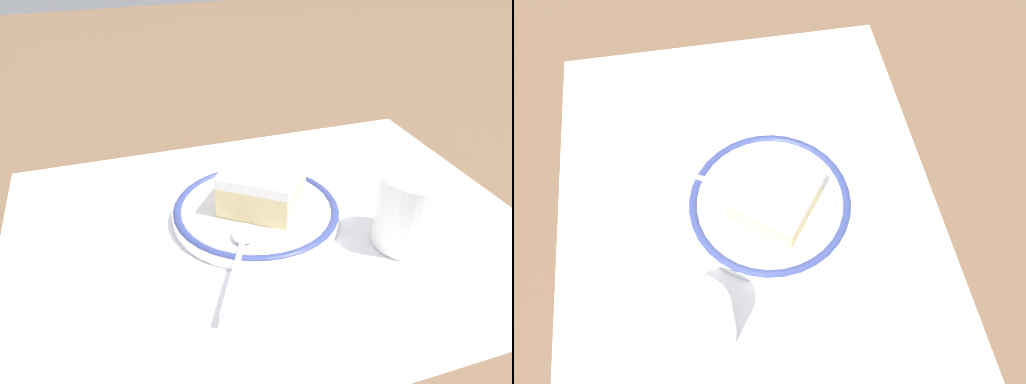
# 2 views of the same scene
# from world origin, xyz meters

# --- Properties ---
(ground_plane) EXTENTS (2.40, 2.40, 0.00)m
(ground_plane) POSITION_xyz_m (0.00, 0.00, 0.00)
(ground_plane) COLOR brown
(placemat) EXTENTS (0.55, 0.43, 0.00)m
(placemat) POSITION_xyz_m (0.00, 0.00, 0.00)
(placemat) COLOR white
(placemat) RESTS_ON ground_plane
(plate) EXTENTS (0.18, 0.18, 0.01)m
(plate) POSITION_xyz_m (-0.01, 0.02, 0.01)
(plate) COLOR white
(plate) RESTS_ON placemat
(cake_slice) EXTENTS (0.11, 0.11, 0.05)m
(cake_slice) POSITION_xyz_m (-0.00, 0.03, 0.04)
(cake_slice) COLOR beige
(cake_slice) RESTS_ON plate
(spoon) EXTENTS (0.07, 0.12, 0.01)m
(spoon) POSITION_xyz_m (-0.05, -0.04, 0.02)
(spoon) COLOR silver
(spoon) RESTS_ON plate
(cup) EXTENTS (0.07, 0.07, 0.08)m
(cup) POSITION_xyz_m (0.12, -0.07, 0.04)
(cup) COLOR white
(cup) RESTS_ON placemat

